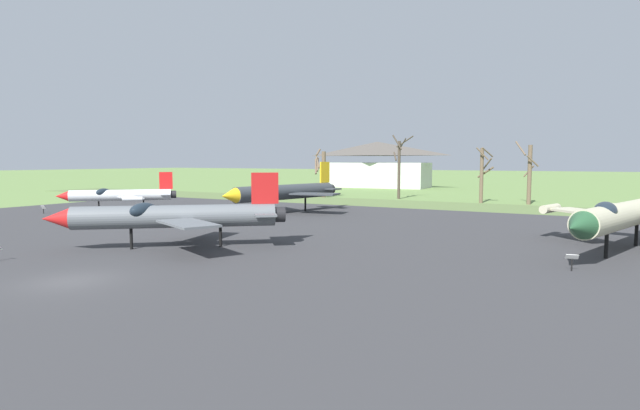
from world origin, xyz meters
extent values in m
plane|color=#607F42|center=(0.00, 0.00, 0.00)|extent=(600.00, 600.00, 0.00)
cube|color=#333335|center=(0.00, 16.50, 0.03)|extent=(84.96, 54.99, 0.05)
cube|color=#566B3B|center=(0.00, 49.99, 0.03)|extent=(144.96, 12.00, 0.06)
cylinder|color=#B7B293|center=(23.15, 22.47, 2.39)|extent=(5.49, 14.35, 1.67)
cone|color=#234C2D|center=(20.95, 14.57, 2.39)|extent=(2.00, 2.31, 1.53)
ellipsoid|color=#19232D|center=(22.16, 18.93, 2.84)|extent=(1.30, 2.45, 1.23)
cube|color=#B7B293|center=(20.60, 25.29, 2.26)|extent=(4.96, 4.97, 0.16)
cylinder|color=#B7B293|center=(18.49, 26.59, 2.26)|extent=(1.32, 2.73, 0.62)
cube|color=#B7B293|center=(23.35, 29.10, 2.51)|extent=(2.84, 2.17, 0.16)
cylinder|color=black|center=(22.30, 19.41, 0.78)|extent=(0.22, 0.22, 1.55)
cylinder|color=black|center=(24.01, 25.53, 0.78)|extent=(0.22, 0.22, 1.55)
cylinder|color=black|center=(20.79, 14.50, 0.34)|extent=(0.08, 0.08, 0.68)
cube|color=white|center=(20.79, 14.50, 0.81)|extent=(0.66, 0.37, 0.27)
cylinder|color=silver|center=(-27.04, 24.89, 1.84)|extent=(8.79, 8.74, 1.28)
cone|color=red|center=(-31.48, 20.47, 1.84)|extent=(1.83, 1.83, 1.18)
cylinder|color=black|center=(-22.91, 28.99, 1.84)|extent=(1.13, 1.13, 0.90)
ellipsoid|color=#19232D|center=(-28.39, 23.55, 2.19)|extent=(0.99, 1.85, 0.93)
cube|color=silver|center=(-28.21, 27.87, 1.74)|extent=(3.51, 4.91, 0.12)
cube|color=silver|center=(-24.07, 23.70, 1.74)|extent=(4.91, 3.54, 0.12)
cylinder|color=silver|center=(-29.52, 29.80, 1.74)|extent=(1.79, 1.79, 0.48)
cylinder|color=silver|center=(-22.15, 22.37, 1.74)|extent=(1.79, 1.79, 0.48)
cube|color=red|center=(-23.47, 28.43, 3.49)|extent=(1.18, 1.17, 2.02)
cube|color=silver|center=(-24.22, 29.09, 1.93)|extent=(1.89, 1.89, 0.12)
cube|color=silver|center=(-22.82, 27.68, 1.93)|extent=(1.89, 1.89, 0.12)
cylinder|color=black|center=(-28.77, 23.17, 0.60)|extent=(0.17, 0.17, 1.20)
cylinder|color=black|center=(-25.30, 26.61, 0.60)|extent=(0.17, 0.17, 1.20)
cylinder|color=black|center=(-31.59, 18.30, 0.28)|extent=(0.08, 0.08, 0.56)
cube|color=white|center=(-31.59, 18.30, 0.74)|extent=(0.58, 0.38, 0.38)
cylinder|color=#565B60|center=(-2.50, 9.41, 2.15)|extent=(10.94, 9.54, 1.50)
cone|color=red|center=(-8.15, 4.66, 2.15)|extent=(2.21, 2.17, 1.38)
cylinder|color=black|center=(2.71, 13.80, 2.15)|extent=(1.31, 1.34, 1.05)
ellipsoid|color=#19232D|center=(-4.06, 8.10, 2.57)|extent=(1.13, 2.13, 1.07)
cube|color=#565B60|center=(-3.77, 12.44, 2.04)|extent=(3.40, 5.19, 0.14)
cube|color=#565B60|center=(0.27, 7.64, 2.04)|extent=(5.29, 4.04, 0.14)
cube|color=red|center=(1.99, 13.19, 3.97)|extent=(1.51, 1.31, 2.12)
cube|color=#565B60|center=(1.19, 14.04, 2.27)|extent=(2.19, 2.23, 0.14)
cube|color=#565B60|center=(2.69, 12.26, 2.27)|extent=(2.19, 2.23, 0.14)
cylinder|color=black|center=(-4.70, 7.56, 0.70)|extent=(0.20, 0.20, 1.40)
cylinder|color=black|center=(-0.31, 11.25, 0.70)|extent=(0.20, 0.20, 1.40)
cylinder|color=#33383D|center=(-8.81, 32.02, 2.38)|extent=(4.30, 14.45, 1.66)
cone|color=yellow|center=(-10.31, 24.08, 2.38)|extent=(1.83, 2.01, 1.53)
cylinder|color=black|center=(-7.42, 39.42, 2.38)|extent=(1.31, 1.11, 1.16)
ellipsoid|color=#19232D|center=(-9.25, 29.69, 2.84)|extent=(1.23, 2.32, 1.16)
cube|color=#33383D|center=(-11.86, 33.67, 2.26)|extent=(5.63, 4.89, 0.15)
cube|color=#33383D|center=(-5.37, 32.45, 2.26)|extent=(5.35, 3.53, 0.15)
cube|color=yellow|center=(-7.58, 38.55, 4.45)|extent=(0.49, 1.58, 2.49)
cube|color=#33383D|center=(-8.84, 38.56, 2.50)|extent=(2.07, 1.86, 0.15)
cube|color=#33383D|center=(-6.40, 38.10, 2.50)|extent=(2.07, 1.86, 0.15)
cylinder|color=black|center=(-9.40, 28.91, 0.77)|extent=(0.22, 0.22, 1.55)
cylinder|color=black|center=(-8.22, 35.13, 0.77)|extent=(0.22, 0.22, 1.55)
cylinder|color=black|center=(-10.46, 23.75, 0.39)|extent=(0.08, 0.08, 0.78)
cube|color=white|center=(-10.46, 23.75, 0.96)|extent=(0.51, 0.31, 0.36)
cylinder|color=brown|center=(-17.18, 55.34, 3.64)|extent=(0.63, 0.63, 7.29)
cylinder|color=brown|center=(-17.88, 54.64, 5.68)|extent=(1.67, 1.67, 2.12)
cylinder|color=brown|center=(-18.06, 55.12, 7.16)|extent=(0.75, 1.97, 1.19)
cylinder|color=brown|center=(-18.25, 54.70, 4.95)|extent=(1.62, 2.46, 2.49)
cylinder|color=brown|center=(-18.03, 54.89, 5.24)|extent=(1.25, 2.03, 2.24)
cylinder|color=#42382D|center=(-5.99, 58.90, 4.41)|extent=(0.44, 0.44, 8.81)
cylinder|color=#42382D|center=(-5.66, 60.35, 8.77)|extent=(3.02, 0.85, 1.77)
cylinder|color=#42382D|center=(-6.06, 58.17, 8.60)|extent=(1.65, 0.37, 2.30)
cylinder|color=#42382D|center=(-5.55, 59.46, 8.59)|extent=(1.32, 1.07, 1.40)
cylinder|color=#42382D|center=(-6.51, 58.53, 6.51)|extent=(1.03, 1.31, 1.38)
cylinder|color=brown|center=(6.71, 57.29, 3.80)|extent=(0.49, 0.49, 7.59)
cylinder|color=brown|center=(7.32, 57.95, 5.43)|extent=(1.55, 1.46, 1.65)
cylinder|color=brown|center=(6.90, 56.53, 6.78)|extent=(1.69, 0.61, 1.77)
cylinder|color=brown|center=(7.00, 58.37, 4.23)|extent=(2.38, 0.88, 1.63)
cylinder|color=brown|center=(7.54, 56.76, 6.98)|extent=(1.25, 1.84, 1.35)
cylinder|color=brown|center=(12.78, 58.05, 3.96)|extent=(0.54, 0.54, 7.92)
cylinder|color=brown|center=(12.60, 58.62, 4.43)|extent=(1.35, 0.58, 1.58)
cylinder|color=brown|center=(13.21, 57.40, 5.78)|extent=(1.52, 1.10, 1.52)
cylinder|color=brown|center=(11.66, 57.28, 7.47)|extent=(1.79, 2.46, 1.99)
cube|color=beige|center=(-22.81, 89.31, 2.71)|extent=(22.72, 11.35, 5.42)
pyramid|color=#4C4742|center=(-22.81, 89.31, 8.48)|extent=(23.86, 11.92, 3.05)
camera|label=1|loc=(22.49, -15.03, 5.82)|focal=28.75mm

